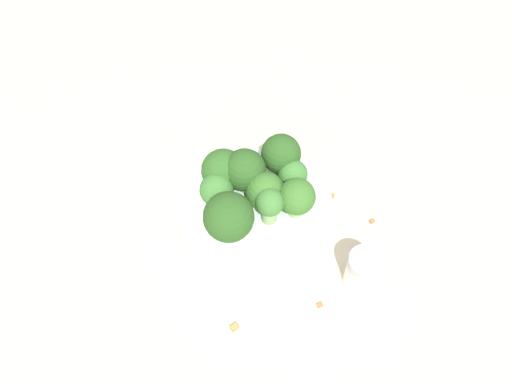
% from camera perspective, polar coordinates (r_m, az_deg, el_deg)
% --- Properties ---
extents(ground_plane, '(3.00, 3.00, 0.00)m').
position_cam_1_polar(ground_plane, '(0.65, 0.00, -3.78)').
color(ground_plane, beige).
extents(bowl, '(0.19, 0.19, 0.04)m').
position_cam_1_polar(bowl, '(0.63, 0.00, -2.84)').
color(bowl, silver).
rests_on(bowl, ground_plane).
extents(broccoli_floret_0, '(0.03, 0.03, 0.05)m').
position_cam_1_polar(broccoli_floret_0, '(0.58, 1.56, -1.42)').
color(broccoli_floret_0, '#84AD66').
rests_on(broccoli_floret_0, bowl).
extents(broccoli_floret_1, '(0.05, 0.05, 0.05)m').
position_cam_1_polar(broccoli_floret_1, '(0.60, 0.89, 0.29)').
color(broccoli_floret_1, '#7A9E5B').
rests_on(broccoli_floret_1, bowl).
extents(broccoli_floret_2, '(0.06, 0.06, 0.07)m').
position_cam_1_polar(broccoli_floret_2, '(0.56, -3.14, -2.91)').
color(broccoli_floret_2, '#84AD66').
rests_on(broccoli_floret_2, bowl).
extents(broccoli_floret_3, '(0.05, 0.05, 0.06)m').
position_cam_1_polar(broccoli_floret_3, '(0.62, 2.87, 4.31)').
color(broccoli_floret_3, '#84AD66').
rests_on(broccoli_floret_3, bowl).
extents(broccoli_floret_4, '(0.04, 0.04, 0.05)m').
position_cam_1_polar(broccoli_floret_4, '(0.60, -4.52, 0.19)').
color(broccoli_floret_4, '#84AD66').
rests_on(broccoli_floret_4, bowl).
extents(broccoli_floret_5, '(0.04, 0.04, 0.05)m').
position_cam_1_polar(broccoli_floret_5, '(0.61, 4.21, 1.97)').
color(broccoli_floret_5, '#7A9E5B').
rests_on(broccoli_floret_5, bowl).
extents(broccoli_floret_6, '(0.05, 0.05, 0.06)m').
position_cam_1_polar(broccoli_floret_6, '(0.61, -0.97, 2.58)').
color(broccoli_floret_6, '#7A9E5B').
rests_on(broccoli_floret_6, bowl).
extents(broccoli_floret_7, '(0.06, 0.06, 0.06)m').
position_cam_1_polar(broccoli_floret_7, '(0.61, -3.74, 2.39)').
color(broccoli_floret_7, '#7A9E5B').
rests_on(broccoli_floret_7, bowl).
extents(broccoli_floret_8, '(0.04, 0.04, 0.06)m').
position_cam_1_polar(broccoli_floret_8, '(0.59, 4.67, -0.62)').
color(broccoli_floret_8, '#8EB770').
rests_on(broccoli_floret_8, bowl).
extents(pepper_shaker, '(0.04, 0.04, 0.06)m').
position_cam_1_polar(pepper_shaker, '(0.60, 12.13, -8.80)').
color(pepper_shaker, silver).
rests_on(pepper_shaker, ground_plane).
extents(almond_crumb_0, '(0.01, 0.01, 0.01)m').
position_cam_1_polar(almond_crumb_0, '(0.67, 13.17, -3.19)').
color(almond_crumb_0, olive).
rests_on(almond_crumb_0, ground_plane).
extents(almond_crumb_1, '(0.01, 0.01, 0.01)m').
position_cam_1_polar(almond_crumb_1, '(0.59, -2.48, -15.09)').
color(almond_crumb_1, '#AD7F4C').
rests_on(almond_crumb_1, ground_plane).
extents(almond_crumb_2, '(0.01, 0.01, 0.01)m').
position_cam_1_polar(almond_crumb_2, '(0.68, 8.54, -0.14)').
color(almond_crumb_2, olive).
rests_on(almond_crumb_2, ground_plane).
extents(almond_crumb_3, '(0.01, 0.01, 0.01)m').
position_cam_1_polar(almond_crumb_3, '(0.70, 5.95, 2.60)').
color(almond_crumb_3, '#AD7F4C').
rests_on(almond_crumb_3, ground_plane).
extents(almond_crumb_4, '(0.01, 0.00, 0.01)m').
position_cam_1_polar(almond_crumb_4, '(0.60, 7.32, -12.61)').
color(almond_crumb_4, olive).
rests_on(almond_crumb_4, ground_plane).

